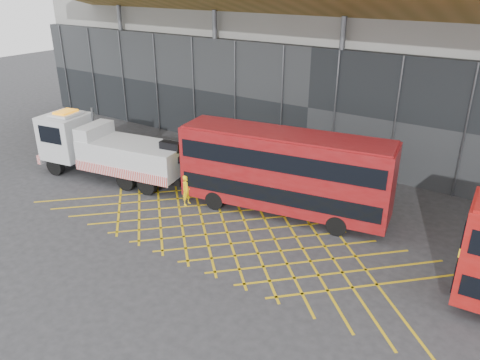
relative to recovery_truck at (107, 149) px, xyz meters
The scene contains 6 objects.
ground_plane 7.90m from the recovery_truck, 12.00° to the right, with size 120.00×120.00×0.00m, color #2C2C2E.
road_markings 10.98m from the recovery_truck, ahead, with size 23.16×7.16×0.01m.
construction_building 20.50m from the recovery_truck, 60.76° to the left, with size 55.00×23.97×18.00m.
recovery_truck is the anchor object (origin of this frame).
bus_towed 12.15m from the recovery_truck, ahead, with size 11.86×4.54×4.72m.
worker 6.93m from the recovery_truck, ahead, with size 0.67×0.44×1.82m, color yellow.
Camera 1 is at (15.64, -17.21, 12.36)m, focal length 35.00 mm.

